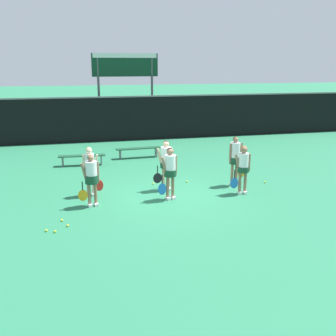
% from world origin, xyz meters
% --- Properties ---
extents(ground_plane, '(140.00, 140.00, 0.00)m').
position_xyz_m(ground_plane, '(0.00, 0.00, 0.00)').
color(ground_plane, '#26724C').
extents(fence_windscreen, '(60.00, 0.08, 2.53)m').
position_xyz_m(fence_windscreen, '(0.00, 9.94, 1.28)').
color(fence_windscreen, black).
rests_on(fence_windscreen, ground_plane).
extents(scoreboard, '(3.88, 0.15, 4.86)m').
position_xyz_m(scoreboard, '(0.17, 11.49, 3.81)').
color(scoreboard, '#515156').
rests_on(scoreboard, ground_plane).
extents(bench_courtside, '(2.01, 0.46, 0.45)m').
position_xyz_m(bench_courtside, '(-2.70, 4.74, 0.39)').
color(bench_courtside, '#19472D').
rests_on(bench_courtside, ground_plane).
extents(bench_far, '(2.10, 0.46, 0.47)m').
position_xyz_m(bench_far, '(-0.10, 5.58, 0.41)').
color(bench_far, '#19472D').
rests_on(bench_far, ground_plane).
extents(player_0, '(0.67, 0.40, 1.63)m').
position_xyz_m(player_0, '(-2.53, -0.46, 0.96)').
color(player_0, '#8C664C').
rests_on(player_0, ground_plane).
extents(player_1, '(0.65, 0.40, 1.71)m').
position_xyz_m(player_1, '(-0.05, -0.40, 1.02)').
color(player_1, '#8C664C').
rests_on(player_1, ground_plane).
extents(player_2, '(0.66, 0.38, 1.65)m').
position_xyz_m(player_2, '(2.47, -0.41, 0.99)').
color(player_2, '#8C664C').
rests_on(player_2, ground_plane).
extents(player_3, '(0.64, 0.36, 1.65)m').
position_xyz_m(player_3, '(-2.52, 0.56, 0.96)').
color(player_3, beige).
rests_on(player_3, ground_plane).
extents(player_4, '(0.69, 0.40, 1.75)m').
position_xyz_m(player_4, '(0.05, 0.59, 1.04)').
color(player_4, tan).
rests_on(player_4, ground_plane).
extents(player_5, '(0.65, 0.39, 1.79)m').
position_xyz_m(player_5, '(2.57, 0.52, 1.06)').
color(player_5, '#8C664C').
rests_on(player_5, ground_plane).
extents(tennis_ball_0, '(0.07, 0.07, 0.07)m').
position_xyz_m(tennis_ball_0, '(1.01, 1.23, 0.04)').
color(tennis_ball_0, '#CCE033').
rests_on(tennis_ball_0, ground_plane).
extents(tennis_ball_1, '(0.07, 0.07, 0.07)m').
position_xyz_m(tennis_ball_1, '(-3.60, -2.26, 0.03)').
color(tennis_ball_1, '#CCE033').
rests_on(tennis_ball_1, ground_plane).
extents(tennis_ball_2, '(0.07, 0.07, 0.07)m').
position_xyz_m(tennis_ball_2, '(-3.44, -1.52, 0.04)').
color(tennis_ball_2, '#CCE033').
rests_on(tennis_ball_2, ground_plane).
extents(tennis_ball_3, '(0.07, 0.07, 0.07)m').
position_xyz_m(tennis_ball_3, '(3.79, 0.50, 0.03)').
color(tennis_ball_3, '#CCE033').
rests_on(tennis_ball_3, ground_plane).
extents(tennis_ball_4, '(0.07, 0.07, 0.07)m').
position_xyz_m(tennis_ball_4, '(-0.26, 1.29, 0.03)').
color(tennis_ball_4, '#CCE033').
rests_on(tennis_ball_4, ground_plane).
extents(tennis_ball_5, '(0.07, 0.07, 0.07)m').
position_xyz_m(tennis_ball_5, '(-3.28, -1.94, 0.04)').
color(tennis_ball_5, '#CCE033').
rests_on(tennis_ball_5, ground_plane).
extents(tennis_ball_6, '(0.06, 0.06, 0.06)m').
position_xyz_m(tennis_ball_6, '(-2.45, 1.12, 0.03)').
color(tennis_ball_6, '#CCE033').
rests_on(tennis_ball_6, ground_plane).
extents(tennis_ball_7, '(0.07, 0.07, 0.07)m').
position_xyz_m(tennis_ball_7, '(-3.82, -2.14, 0.03)').
color(tennis_ball_7, '#CCE033').
rests_on(tennis_ball_7, ground_plane).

